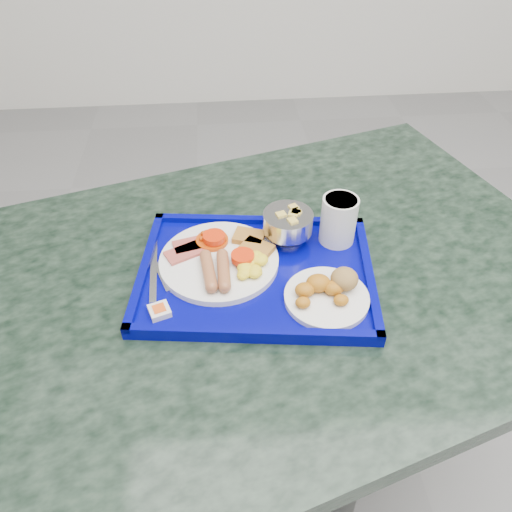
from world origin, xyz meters
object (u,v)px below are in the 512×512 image
at_px(bread_plate, 328,291).
at_px(juice_cup, 339,219).
at_px(table, 258,342).
at_px(fruit_bowl, 288,223).
at_px(main_plate, 224,259).
at_px(tray, 256,274).

relative_size(bread_plate, juice_cup, 1.53).
bearing_deg(table, fruit_bowl, 51.29).
xyz_separation_m(bread_plate, fruit_bowl, (-0.05, 0.17, 0.03)).
relative_size(table, main_plate, 6.39).
xyz_separation_m(tray, main_plate, (-0.06, 0.03, 0.02)).
xyz_separation_m(table, tray, (-0.01, -0.00, 0.22)).
relative_size(main_plate, juice_cup, 2.31).
height_order(table, juice_cup, juice_cup).
bearing_deg(tray, juice_cup, 25.32).
xyz_separation_m(table, main_plate, (-0.07, 0.02, 0.24)).
distance_m(table, bread_plate, 0.28).
bearing_deg(fruit_bowl, table, -128.71).
bearing_deg(bread_plate, table, 144.37).
bearing_deg(tray, main_plate, 155.63).
relative_size(tray, juice_cup, 4.79).
distance_m(main_plate, fruit_bowl, 0.15).
distance_m(table, fruit_bowl, 0.29).
distance_m(table, main_plate, 0.25).
distance_m(tray, juice_cup, 0.20).
bearing_deg(juice_cup, main_plate, -166.87).
distance_m(fruit_bowl, juice_cup, 0.10).
relative_size(table, fruit_bowl, 14.78).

